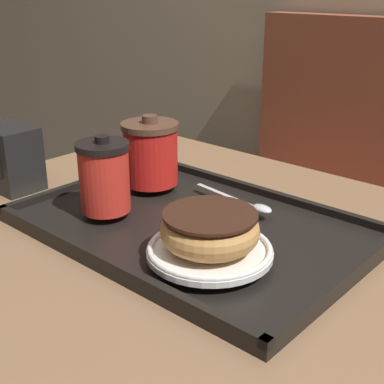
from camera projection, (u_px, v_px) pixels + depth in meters
cafe_table at (204, 334)px, 0.84m from camera, size 0.99×0.77×0.74m
serving_tray at (192, 227)px, 0.81m from camera, size 0.51×0.35×0.02m
coffee_cup_front at (104, 176)px, 0.81m from camera, size 0.08×0.08×0.12m
coffee_cup_rear at (151, 153)px, 0.92m from camera, size 0.10×0.10×0.12m
plate_with_chocolate_donut at (210, 250)px, 0.69m from camera, size 0.16×0.16×0.01m
donut_chocolate_glazed at (210, 229)px, 0.68m from camera, size 0.13×0.13×0.05m
spoon at (249, 204)px, 0.83m from camera, size 0.17×0.04×0.01m
napkin_dispenser at (10, 158)px, 0.96m from camera, size 0.11×0.08×0.11m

